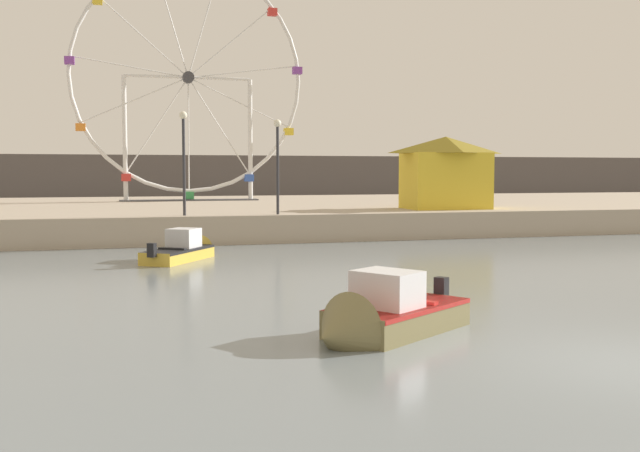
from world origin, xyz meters
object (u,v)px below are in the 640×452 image
Objects in this scene: ferris_wheel_white_frame at (188,81)px; promenade_lamp_far at (184,148)px; carnival_booth_yellow_awning at (445,171)px; promenade_lamp_near at (278,152)px; motorboat_mustard_yellow at (187,250)px; motorboat_olive_wood at (379,317)px.

ferris_wheel_white_frame is 3.44× the size of promenade_lamp_far.
promenade_lamp_near reaches higher than carnival_booth_yellow_awning.
carnival_booth_yellow_awning is 1.09× the size of promenade_lamp_near.
motorboat_mustard_yellow is at bearing -94.22° from promenade_lamp_far.
motorboat_olive_wood reaches higher than motorboat_mustard_yellow.
ferris_wheel_white_frame is (-0.12, 33.16, 8.10)m from motorboat_olive_wood.
motorboat_mustard_yellow is 22.02m from ferris_wheel_white_frame.
promenade_lamp_near is at bearing -130.53° from motorboat_olive_wood.
promenade_lamp_near reaches higher than motorboat_mustard_yellow.
promenade_lamp_far reaches higher than motorboat_olive_wood.
motorboat_mustard_yellow is 0.92× the size of promenade_lamp_far.
motorboat_olive_wood is at bearing -115.90° from carnival_booth_yellow_awning.
motorboat_olive_wood is 0.26× the size of ferris_wheel_white_frame.
carnival_booth_yellow_awning is 1.02× the size of promenade_lamp_far.
carnival_booth_yellow_awning reaches higher than motorboat_olive_wood.
ferris_wheel_white_frame is 16.37m from promenade_lamp_near.
ferris_wheel_white_frame is at bearing -123.78° from motorboat_olive_wood.
carnival_booth_yellow_awning is at bearing 15.45° from promenade_lamp_near.
motorboat_mustard_yellow is 15.11m from carnival_booth_yellow_awning.
ferris_wheel_white_frame is at bearing 97.86° from promenade_lamp_near.
ferris_wheel_white_frame is at bearing 132.22° from carnival_booth_yellow_awning.
motorboat_mustard_yellow is at bearing -131.05° from promenade_lamp_near.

